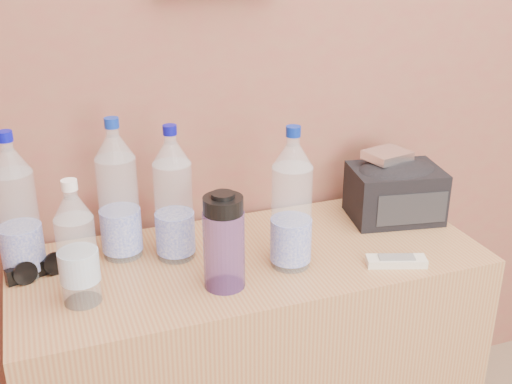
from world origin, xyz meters
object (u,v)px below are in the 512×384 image
at_px(pet_large_c, 174,201).
at_px(sunglasses, 38,268).
at_px(pet_large_b, 118,197).
at_px(dresser, 251,373).
at_px(pet_small, 77,250).
at_px(ac_remote, 396,261).
at_px(foil_packet, 387,155).
at_px(pet_large_a, 17,213).
at_px(toiletry_bag, 395,190).
at_px(nalgene_bottle, 224,241).
at_px(pet_large_d, 292,206).

distance_m(pet_large_c, sunglasses, 0.33).
height_order(pet_large_b, pet_large_c, pet_large_b).
distance_m(dresser, pet_large_c, 0.52).
relative_size(pet_small, ac_remote, 1.99).
xyz_separation_m(sunglasses, foil_packet, (0.89, 0.03, 0.15)).
xyz_separation_m(pet_large_a, toiletry_bag, (0.93, -0.03, -0.07)).
xyz_separation_m(toiletry_bag, foil_packet, (-0.01, 0.03, 0.09)).
bearing_deg(pet_large_b, nalgene_bottle, -49.48).
height_order(pet_large_a, ac_remote, pet_large_a).
distance_m(dresser, sunglasses, 0.60).
xyz_separation_m(pet_large_a, sunglasses, (0.03, -0.03, -0.13)).
height_order(pet_large_c, sunglasses, pet_large_c).
height_order(pet_large_c, foil_packet, pet_large_c).
distance_m(sunglasses, toiletry_bag, 0.91).
bearing_deg(sunglasses, pet_large_c, -22.13).
bearing_deg(pet_large_b, foil_packet, -0.81).
bearing_deg(pet_large_d, pet_large_a, 163.37).
height_order(pet_large_c, toiletry_bag, pet_large_c).
bearing_deg(pet_large_d, dresser, 136.05).
relative_size(dresser, pet_large_a, 3.31).
distance_m(pet_large_b, pet_large_d, 0.40).
distance_m(pet_large_a, nalgene_bottle, 0.46).
bearing_deg(pet_large_a, toiletry_bag, -1.78).
distance_m(pet_small, foil_packet, 0.83).
xyz_separation_m(pet_large_b, toiletry_bag, (0.71, -0.04, -0.07)).
height_order(pet_large_c, pet_small, pet_large_c).
bearing_deg(ac_remote, sunglasses, -177.47).
xyz_separation_m(sunglasses, ac_remote, (0.78, -0.23, -0.01)).
bearing_deg(pet_large_c, pet_large_d, -28.63).
bearing_deg(sunglasses, nalgene_bottle, -44.87).
height_order(dresser, pet_large_d, pet_large_d).
relative_size(toiletry_bag, foil_packet, 2.15).
height_order(pet_large_b, pet_small, pet_large_b).
distance_m(dresser, pet_small, 0.61).
distance_m(pet_large_a, sunglasses, 0.13).
bearing_deg(toiletry_bag, foil_packet, 128.18).
bearing_deg(toiletry_bag, ac_remote, -109.34).
bearing_deg(pet_large_b, pet_large_a, -177.73).
relative_size(dresser, ac_remote, 8.06).
relative_size(nalgene_bottle, foil_packet, 2.03).
xyz_separation_m(pet_large_d, pet_small, (-0.47, 0.01, -0.03)).
xyz_separation_m(dresser, ac_remote, (0.30, -0.16, 0.35)).
bearing_deg(pet_small, ac_remote, -7.44).
relative_size(pet_large_c, pet_large_d, 0.97).
relative_size(pet_large_b, pet_large_d, 1.01).
height_order(pet_large_a, pet_large_c, pet_large_a).
distance_m(pet_large_d, toiletry_bag, 0.39).
distance_m(pet_large_a, pet_large_b, 0.22).
bearing_deg(nalgene_bottle, dresser, 47.87).
bearing_deg(pet_large_b, pet_large_c, -23.40).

